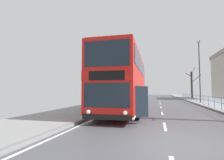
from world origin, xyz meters
The scene contains 5 objects.
ground centered at (-0.72, 0.00, 0.04)m, with size 15.80×140.00×0.20m.
double_decker_bus_main centered at (-2.77, 7.37, 2.28)m, with size 3.47×11.48×4.36m.
pedestrian_railing_far_kerb centered at (4.45, 15.17, 0.84)m, with size 0.05×30.05×1.04m.
street_lamp_far_side centered at (5.12, 18.77, 4.86)m, with size 0.28×0.60×8.20m.
bare_tree_far_00 centered at (6.31, 30.97, 2.95)m, with size 2.74×2.50×6.06m.
Camera 1 is at (-0.30, -5.93, 1.68)m, focal length 27.37 mm.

